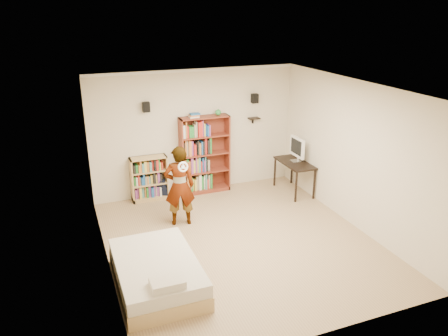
# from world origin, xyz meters

# --- Properties ---
(ground) EXTENTS (4.50, 5.00, 0.01)m
(ground) POSITION_xyz_m (0.00, 0.00, 0.00)
(ground) COLOR tan
(ground) RESTS_ON ground
(room_shell) EXTENTS (4.52, 5.02, 2.71)m
(room_shell) POSITION_xyz_m (0.00, 0.00, 1.76)
(room_shell) COLOR beige
(room_shell) RESTS_ON ground
(crown_molding) EXTENTS (4.50, 5.00, 0.06)m
(crown_molding) POSITION_xyz_m (0.00, 0.00, 2.67)
(crown_molding) COLOR silver
(crown_molding) RESTS_ON room_shell
(speaker_left) EXTENTS (0.14, 0.12, 0.20)m
(speaker_left) POSITION_xyz_m (-1.05, 2.40, 2.00)
(speaker_left) COLOR black
(speaker_left) RESTS_ON room_shell
(speaker_right) EXTENTS (0.14, 0.12, 0.20)m
(speaker_right) POSITION_xyz_m (1.35, 2.40, 2.00)
(speaker_right) COLOR black
(speaker_right) RESTS_ON room_shell
(wall_shelf) EXTENTS (0.25, 0.16, 0.02)m
(wall_shelf) POSITION_xyz_m (1.35, 2.41, 1.55)
(wall_shelf) COLOR black
(wall_shelf) RESTS_ON room_shell
(tall_bookshelf) EXTENTS (1.08, 0.32, 1.71)m
(tall_bookshelf) POSITION_xyz_m (0.15, 2.34, 0.86)
(tall_bookshelf) COLOR brown
(tall_bookshelf) RESTS_ON ground
(low_bookshelf) EXTENTS (0.77, 0.29, 0.96)m
(low_bookshelf) POSITION_xyz_m (-1.09, 2.36, 0.48)
(low_bookshelf) COLOR tan
(low_bookshelf) RESTS_ON ground
(computer_desk) EXTENTS (0.52, 1.04, 0.71)m
(computer_desk) POSITION_xyz_m (1.97, 1.59, 0.35)
(computer_desk) COLOR black
(computer_desk) RESTS_ON ground
(imac) EXTENTS (0.14, 0.54, 0.53)m
(imac) POSITION_xyz_m (2.02, 1.64, 0.97)
(imac) COLOR white
(imac) RESTS_ON computer_desk
(daybed) EXTENTS (1.16, 1.79, 0.53)m
(daybed) POSITION_xyz_m (-1.65, -0.72, 0.26)
(daybed) COLOR beige
(daybed) RESTS_ON ground
(person) EXTENTS (0.62, 0.47, 1.54)m
(person) POSITION_xyz_m (-0.78, 1.05, 0.77)
(person) COLOR black
(person) RESTS_ON ground
(wii_wheel) EXTENTS (0.19, 0.07, 0.19)m
(wii_wheel) POSITION_xyz_m (-0.78, 0.76, 1.25)
(wii_wheel) COLOR white
(wii_wheel) RESTS_ON person
(navy_bag) EXTENTS (0.35, 0.30, 0.41)m
(navy_bag) POSITION_xyz_m (-0.85, 2.35, 0.21)
(navy_bag) COLOR black
(navy_bag) RESTS_ON ground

